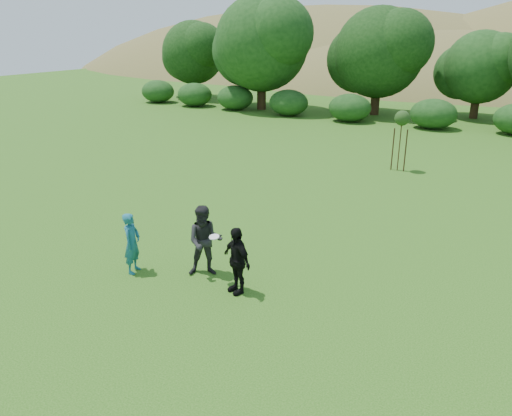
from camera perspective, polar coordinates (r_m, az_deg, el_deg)
The scene contains 8 objects.
ground at distance 13.74m, azimuth -6.21°, elevation -8.05°, with size 120.00×120.00×0.00m, color #19470C.
player_teal at distance 14.10m, azimuth -13.98°, elevation -3.91°, with size 0.63×0.41×1.73m, color #1A6077.
player_grey at distance 13.56m, azimuth -5.84°, elevation -3.77°, with size 0.97×0.75×1.99m, color #232325.
player_black at distance 12.66m, azimuth -2.23°, elevation -5.98°, with size 1.04×0.43×1.78m, color black.
frisbee at distance 13.00m, azimuth -4.81°, elevation -3.31°, with size 0.27×0.27×0.08m.
sapling at distance 24.30m, azimuth 16.36°, elevation 9.65°, with size 0.70×0.70×2.85m.
hillside at distance 80.74m, azimuth 23.17°, elevation 5.13°, with size 150.00×72.00×52.00m.
tree_row at distance 38.71m, azimuth 24.48°, elevation 15.93°, with size 53.92×10.38×9.62m.
Camera 1 is at (7.20, -9.79, 6.41)m, focal length 35.00 mm.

